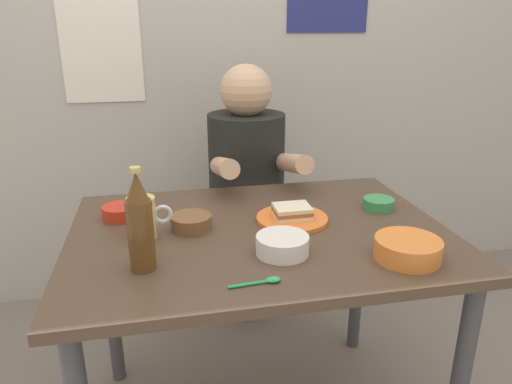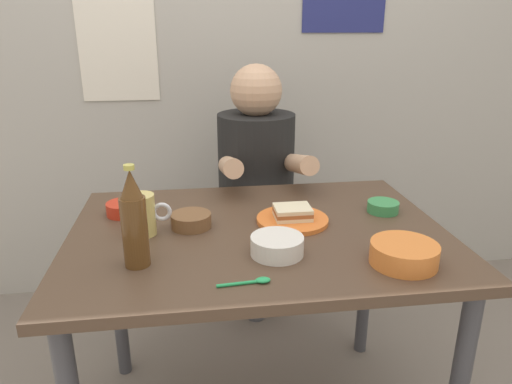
{
  "view_description": "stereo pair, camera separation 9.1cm",
  "coord_description": "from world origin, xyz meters",
  "px_view_note": "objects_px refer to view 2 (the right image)",
  "views": [
    {
      "loc": [
        -0.27,
        -1.24,
        1.31
      ],
      "look_at": [
        0.0,
        0.05,
        0.84
      ],
      "focal_mm": 32.93,
      "sensor_mm": 36.0,
      "label": 1
    },
    {
      "loc": [
        -0.18,
        -1.26,
        1.31
      ],
      "look_at": [
        0.0,
        0.05,
        0.84
      ],
      "focal_mm": 32.93,
      "sensor_mm": 36.0,
      "label": 2
    }
  ],
  "objects_px": {
    "person_seated": "(256,163)",
    "plate_orange": "(292,220)",
    "beer_mug": "(142,215)",
    "beer_bottle": "(134,221)",
    "stool": "(256,251)",
    "sandwich": "(293,212)",
    "soup_bowl_orange": "(404,253)",
    "dining_table": "(258,258)"
  },
  "relations": [
    {
      "from": "beer_mug",
      "to": "soup_bowl_orange",
      "type": "height_order",
      "value": "beer_mug"
    },
    {
      "from": "plate_orange",
      "to": "sandwich",
      "type": "bearing_deg",
      "value": 90.0
    },
    {
      "from": "beer_mug",
      "to": "beer_bottle",
      "type": "distance_m",
      "value": 0.2
    },
    {
      "from": "sandwich",
      "to": "beer_mug",
      "type": "bearing_deg",
      "value": -176.4
    },
    {
      "from": "dining_table",
      "to": "soup_bowl_orange",
      "type": "bearing_deg",
      "value": -37.87
    },
    {
      "from": "beer_bottle",
      "to": "person_seated",
      "type": "bearing_deg",
      "value": 62.54
    },
    {
      "from": "sandwich",
      "to": "plate_orange",
      "type": "bearing_deg",
      "value": -90.0
    },
    {
      "from": "stool",
      "to": "plate_orange",
      "type": "height_order",
      "value": "plate_orange"
    },
    {
      "from": "plate_orange",
      "to": "soup_bowl_orange",
      "type": "distance_m",
      "value": 0.37
    },
    {
      "from": "beer_mug",
      "to": "beer_bottle",
      "type": "bearing_deg",
      "value": -89.65
    },
    {
      "from": "person_seated",
      "to": "beer_mug",
      "type": "relative_size",
      "value": 5.71
    },
    {
      "from": "plate_orange",
      "to": "beer_mug",
      "type": "relative_size",
      "value": 1.75
    },
    {
      "from": "person_seated",
      "to": "sandwich",
      "type": "relative_size",
      "value": 6.54
    },
    {
      "from": "dining_table",
      "to": "person_seated",
      "type": "height_order",
      "value": "person_seated"
    },
    {
      "from": "dining_table",
      "to": "stool",
      "type": "xyz_separation_m",
      "value": [
        0.08,
        0.63,
        -0.3
      ]
    },
    {
      "from": "dining_table",
      "to": "sandwich",
      "type": "xyz_separation_m",
      "value": [
        0.11,
        0.04,
        0.13
      ]
    },
    {
      "from": "plate_orange",
      "to": "beer_bottle",
      "type": "xyz_separation_m",
      "value": [
        -0.44,
        -0.21,
        0.11
      ]
    },
    {
      "from": "dining_table",
      "to": "person_seated",
      "type": "bearing_deg",
      "value": 82.6
    },
    {
      "from": "beer_bottle",
      "to": "soup_bowl_orange",
      "type": "distance_m",
      "value": 0.68
    },
    {
      "from": "dining_table",
      "to": "stool",
      "type": "bearing_deg",
      "value": 82.73
    },
    {
      "from": "sandwich",
      "to": "dining_table",
      "type": "bearing_deg",
      "value": -159.54
    },
    {
      "from": "stool",
      "to": "sandwich",
      "type": "bearing_deg",
      "value": -86.97
    },
    {
      "from": "dining_table",
      "to": "person_seated",
      "type": "xyz_separation_m",
      "value": [
        0.08,
        0.62,
        0.12
      ]
    },
    {
      "from": "sandwich",
      "to": "person_seated",
      "type": "bearing_deg",
      "value": 93.09
    },
    {
      "from": "dining_table",
      "to": "beer_bottle",
      "type": "bearing_deg",
      "value": -152.39
    },
    {
      "from": "sandwich",
      "to": "beer_mug",
      "type": "xyz_separation_m",
      "value": [
        -0.44,
        -0.03,
        0.03
      ]
    },
    {
      "from": "plate_orange",
      "to": "beer_mug",
      "type": "height_order",
      "value": "beer_mug"
    },
    {
      "from": "plate_orange",
      "to": "sandwich",
      "type": "relative_size",
      "value": 2.0
    },
    {
      "from": "beer_bottle",
      "to": "soup_bowl_orange",
      "type": "relative_size",
      "value": 1.54
    },
    {
      "from": "plate_orange",
      "to": "soup_bowl_orange",
      "type": "height_order",
      "value": "soup_bowl_orange"
    },
    {
      "from": "plate_orange",
      "to": "beer_bottle",
      "type": "distance_m",
      "value": 0.5
    },
    {
      "from": "beer_bottle",
      "to": "dining_table",
      "type": "bearing_deg",
      "value": 27.61
    },
    {
      "from": "stool",
      "to": "beer_bottle",
      "type": "xyz_separation_m",
      "value": [
        -0.41,
        -0.8,
        0.51
      ]
    },
    {
      "from": "stool",
      "to": "person_seated",
      "type": "distance_m",
      "value": 0.42
    },
    {
      "from": "beer_bottle",
      "to": "soup_bowl_orange",
      "type": "xyz_separation_m",
      "value": [
        0.66,
        -0.09,
        -0.09
      ]
    },
    {
      "from": "beer_mug",
      "to": "person_seated",
      "type": "bearing_deg",
      "value": 55.7
    },
    {
      "from": "person_seated",
      "to": "plate_orange",
      "type": "height_order",
      "value": "person_seated"
    },
    {
      "from": "beer_mug",
      "to": "beer_bottle",
      "type": "relative_size",
      "value": 0.48
    },
    {
      "from": "sandwich",
      "to": "beer_bottle",
      "type": "distance_m",
      "value": 0.5
    },
    {
      "from": "sandwich",
      "to": "soup_bowl_orange",
      "type": "bearing_deg",
      "value": -53.61
    },
    {
      "from": "stool",
      "to": "soup_bowl_orange",
      "type": "relative_size",
      "value": 2.65
    },
    {
      "from": "plate_orange",
      "to": "beer_bottle",
      "type": "height_order",
      "value": "beer_bottle"
    }
  ]
}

